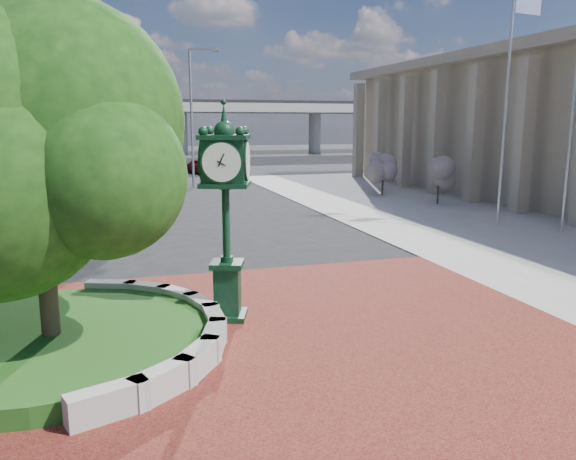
# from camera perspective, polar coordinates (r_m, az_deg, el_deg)

# --- Properties ---
(ground) EXTENTS (200.00, 200.00, 0.00)m
(ground) POSITION_cam_1_polar(r_m,az_deg,el_deg) (12.69, 0.64, -9.79)
(ground) COLOR black
(ground) RESTS_ON ground
(plaza) EXTENTS (12.00, 12.00, 0.04)m
(plaza) POSITION_cam_1_polar(r_m,az_deg,el_deg) (11.80, 2.11, -11.34)
(plaza) COLOR maroon
(plaza) RESTS_ON ground
(sidewalk) EXTENTS (20.00, 50.00, 0.04)m
(sidewalk) POSITION_cam_1_polar(r_m,az_deg,el_deg) (29.27, 25.51, 1.03)
(sidewalk) COLOR #9E9B93
(sidewalk) RESTS_ON ground
(planter_wall) EXTENTS (2.96, 6.77, 0.54)m
(planter_wall) POSITION_cam_1_polar(r_m,az_deg,el_deg) (12.12, -11.86, -9.69)
(planter_wall) COLOR #9E9B93
(planter_wall) RESTS_ON ground
(grass_bed) EXTENTS (6.10, 6.10, 0.40)m
(grass_bed) POSITION_cam_1_polar(r_m,az_deg,el_deg) (12.20, -22.81, -10.54)
(grass_bed) COLOR #144413
(grass_bed) RESTS_ON ground
(overpass) EXTENTS (90.00, 12.00, 7.50)m
(overpass) POSITION_cam_1_polar(r_m,az_deg,el_deg) (81.43, -14.63, 11.96)
(overpass) COLOR #9E9B93
(overpass) RESTS_ON ground
(tree_planter) EXTENTS (5.20, 5.20, 6.33)m
(tree_planter) POSITION_cam_1_polar(r_m,az_deg,el_deg) (11.46, -24.10, 6.16)
(tree_planter) COLOR #38281C
(tree_planter) RESTS_ON ground
(tree_street) EXTENTS (4.40, 4.40, 5.45)m
(tree_street) POSITION_cam_1_polar(r_m,az_deg,el_deg) (29.37, -17.71, 7.93)
(tree_street) COLOR #38281C
(tree_street) RESTS_ON ground
(post_clock) EXTENTS (1.24, 1.24, 4.89)m
(post_clock) POSITION_cam_1_polar(r_m,az_deg,el_deg) (12.56, -6.35, 2.60)
(post_clock) COLOR black
(post_clock) RESTS_ON ground
(parked_car) EXTENTS (2.88, 4.19, 1.33)m
(parked_car) POSITION_cam_1_polar(r_m,az_deg,el_deg) (50.70, -8.74, 6.41)
(parked_car) COLOR #530B13
(parked_car) RESTS_ON ground
(flagpole_a) EXTENTS (1.65, 0.50, 10.76)m
(flagpole_a) POSITION_cam_1_polar(r_m,az_deg,el_deg) (25.42, 27.09, 12.04)
(flagpole_a) COLOR silver
(flagpole_a) RESTS_ON ground
(flagpole_b) EXTENTS (1.60, 0.31, 10.27)m
(flagpole_b) POSITION_cam_1_polar(r_m,az_deg,el_deg) (26.10, 21.28, 11.87)
(flagpole_b) COLOR silver
(flagpole_b) RESTS_ON ground
(street_lamp_near) EXTENTS (2.08, 0.73, 9.42)m
(street_lamp_near) POSITION_cam_1_polar(r_m,az_deg,el_deg) (39.85, -9.48, 12.21)
(street_lamp_near) COLOR slate
(street_lamp_near) RESTS_ON ground
(street_lamp_far) EXTENTS (1.99, 0.45, 8.90)m
(street_lamp_far) POSITION_cam_1_polar(r_m,az_deg,el_deg) (54.75, -17.56, 11.13)
(street_lamp_far) COLOR slate
(street_lamp_far) RESTS_ON ground
(shrub_near) EXTENTS (1.20, 1.20, 2.20)m
(shrub_near) POSITION_cam_1_polar(r_m,az_deg,el_deg) (32.08, 15.06, 5.32)
(shrub_near) COLOR #38281C
(shrub_near) RESTS_ON ground
(shrub_mid) EXTENTS (1.20, 1.20, 2.20)m
(shrub_mid) POSITION_cam_1_polar(r_m,az_deg,el_deg) (35.20, 9.61, 6.00)
(shrub_mid) COLOR #38281C
(shrub_mid) RESTS_ON ground
(shrub_far) EXTENTS (1.20, 1.20, 2.20)m
(shrub_far) POSITION_cam_1_polar(r_m,az_deg,el_deg) (37.92, 9.66, 6.34)
(shrub_far) COLOR #38281C
(shrub_far) RESTS_ON ground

